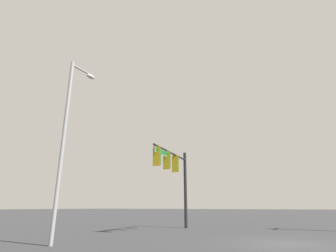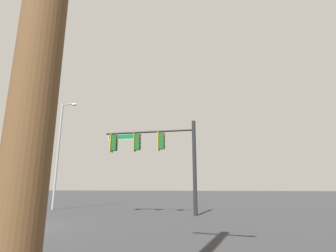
% 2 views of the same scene
% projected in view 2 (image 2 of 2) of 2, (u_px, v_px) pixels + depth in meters
% --- Properties ---
extents(ground_plane, '(400.00, 400.00, 0.00)m').
position_uv_depth(ground_plane, '(4.00, 228.00, 10.96)').
color(ground_plane, '#2D2D30').
extents(signal_pole_near, '(6.31, 1.18, 6.01)m').
position_uv_depth(signal_pole_near, '(159.00, 149.00, 17.54)').
color(signal_pole_near, black).
rests_on(signal_pole_near, ground_plane).
extents(street_lamp, '(1.65, 0.28, 8.82)m').
position_uv_depth(street_lamp, '(60.00, 147.00, 21.78)').
color(street_lamp, gray).
rests_on(street_lamp, ground_plane).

